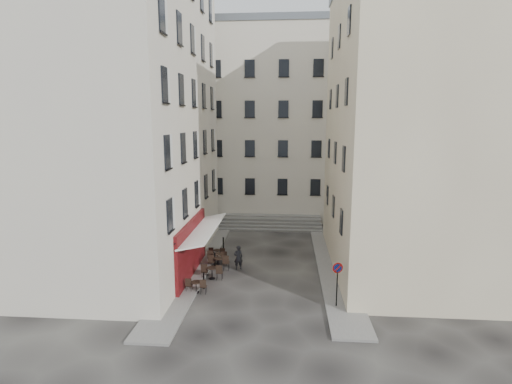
# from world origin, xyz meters

# --- Properties ---
(ground) EXTENTS (90.00, 90.00, 0.00)m
(ground) POSITION_xyz_m (0.00, 0.00, 0.00)
(ground) COLOR black
(ground) RESTS_ON ground
(sidewalk_left) EXTENTS (2.00, 22.00, 0.12)m
(sidewalk_left) POSITION_xyz_m (-4.50, 4.00, 0.06)
(sidewalk_left) COLOR slate
(sidewalk_left) RESTS_ON ground
(sidewalk_right) EXTENTS (2.00, 18.00, 0.12)m
(sidewalk_right) POSITION_xyz_m (4.50, 3.00, 0.06)
(sidewalk_right) COLOR slate
(sidewalk_right) RESTS_ON ground
(building_left) EXTENTS (12.20, 16.20, 20.60)m
(building_left) POSITION_xyz_m (-10.50, 3.00, 10.31)
(building_left) COLOR beige
(building_left) RESTS_ON ground
(building_right) EXTENTS (12.20, 14.20, 18.60)m
(building_right) POSITION_xyz_m (10.50, 3.50, 9.31)
(building_right) COLOR tan
(building_right) RESTS_ON ground
(building_back) EXTENTS (18.20, 10.20, 18.60)m
(building_back) POSITION_xyz_m (-1.00, 19.00, 9.31)
(building_back) COLOR beige
(building_back) RESTS_ON ground
(cafe_storefront) EXTENTS (1.74, 7.30, 3.50)m
(cafe_storefront) POSITION_xyz_m (-4.32, 1.00, 1.88)
(cafe_storefront) COLOR #460B0A
(cafe_storefront) RESTS_ON ground
(stone_steps) EXTENTS (9.00, 3.15, 0.80)m
(stone_steps) POSITION_xyz_m (0.00, 12.57, 0.40)
(stone_steps) COLOR #5B5956
(stone_steps) RESTS_ON ground
(bollard_near) EXTENTS (0.12, 0.12, 0.98)m
(bollard_near) POSITION_xyz_m (-3.25, -1.00, 0.53)
(bollard_near) COLOR black
(bollard_near) RESTS_ON ground
(bollard_mid) EXTENTS (0.12, 0.12, 0.98)m
(bollard_mid) POSITION_xyz_m (-3.25, 2.50, 0.53)
(bollard_mid) COLOR black
(bollard_mid) RESTS_ON ground
(bollard_far) EXTENTS (0.12, 0.12, 0.98)m
(bollard_far) POSITION_xyz_m (-3.25, 6.00, 0.53)
(bollard_far) COLOR black
(bollard_far) RESTS_ON ground
(no_parking_sign) EXTENTS (0.55, 0.18, 2.46)m
(no_parking_sign) POSITION_xyz_m (4.05, -2.82, 1.75)
(no_parking_sign) COLOR black
(no_parking_sign) RESTS_ON ground
(bistro_table_a) EXTENTS (1.20, 0.56, 0.84)m
(bistro_table_a) POSITION_xyz_m (-3.55, -1.61, 0.43)
(bistro_table_a) COLOR black
(bistro_table_a) RESTS_ON ground
(bistro_table_b) EXTENTS (1.33, 0.62, 0.93)m
(bistro_table_b) POSITION_xyz_m (-3.03, 0.42, 0.48)
(bistro_table_b) COLOR black
(bistro_table_b) RESTS_ON ground
(bistro_table_c) EXTENTS (1.38, 0.65, 0.97)m
(bistro_table_c) POSITION_xyz_m (-2.90, 2.03, 0.50)
(bistro_table_c) COLOR black
(bistro_table_c) RESTS_ON ground
(bistro_table_d) EXTENTS (1.35, 0.63, 0.95)m
(bistro_table_d) POSITION_xyz_m (-3.14, 2.91, 0.48)
(bistro_table_d) COLOR black
(bistro_table_d) RESTS_ON ground
(bistro_table_e) EXTENTS (1.16, 0.55, 0.82)m
(bistro_table_e) POSITION_xyz_m (-3.35, 3.97, 0.42)
(bistro_table_e) COLOR black
(bistro_table_e) RESTS_ON ground
(pedestrian) EXTENTS (0.69, 0.58, 1.60)m
(pedestrian) POSITION_xyz_m (-1.65, 2.17, 0.80)
(pedestrian) COLOR black
(pedestrian) RESTS_ON ground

